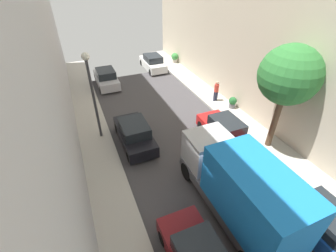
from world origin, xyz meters
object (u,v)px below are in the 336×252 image
(parked_car_right_1, at_px, (320,221))
(pedestrian, at_px, (216,90))
(potted_plant_1, at_px, (175,57))
(delivery_truck, at_px, (240,187))
(potted_plant_0, at_px, (233,102))
(street_tree_1, at_px, (289,76))
(parked_car_left_3, at_px, (135,134))
(parked_car_right_2, at_px, (225,131))
(parked_car_right_3, at_px, (153,63))
(lamp_post, at_px, (91,85))
(parked_car_left_4, at_px, (106,78))

(parked_car_right_1, relative_size, pedestrian, 2.44)
(potted_plant_1, bearing_deg, delivery_truck, -106.37)
(pedestrian, xyz_separation_m, potted_plant_0, (0.59, -1.50, -0.44))
(delivery_truck, xyz_separation_m, street_tree_1, (4.87, 3.17, 2.94))
(parked_car_left_3, distance_m, parked_car_right_1, 10.36)
(parked_car_left_3, xyz_separation_m, parked_car_right_2, (5.40, -1.91, 0.00))
(parked_car_right_3, height_order, street_tree_1, street_tree_1)
(potted_plant_0, bearing_deg, parked_car_left_3, -172.13)
(parked_car_left_3, distance_m, potted_plant_0, 8.30)
(street_tree_1, relative_size, potted_plant_1, 5.78)
(parked_car_left_3, relative_size, lamp_post, 0.76)
(street_tree_1, bearing_deg, parked_car_right_2, 142.53)
(lamp_post, bearing_deg, parked_car_right_1, -54.58)
(parked_car_left_3, height_order, parked_car_right_1, same)
(parked_car_right_1, xyz_separation_m, street_tree_1, (2.17, 5.27, 4.00))
(parked_car_right_2, relative_size, parked_car_right_3, 1.00)
(lamp_post, bearing_deg, potted_plant_1, 46.77)
(parked_car_right_3, height_order, pedestrian, pedestrian)
(street_tree_1, xyz_separation_m, potted_plant_0, (0.65, 4.71, -4.09))
(pedestrian, distance_m, street_tree_1, 7.21)
(pedestrian, bearing_deg, parked_car_right_1, -100.98)
(potted_plant_0, height_order, lamp_post, lamp_post)
(parked_car_right_3, bearing_deg, parked_car_left_4, -157.77)
(parked_car_right_1, height_order, parked_car_right_2, same)
(parked_car_left_4, xyz_separation_m, lamp_post, (-1.90, -7.99, 3.05))
(street_tree_1, xyz_separation_m, lamp_post, (-9.47, 5.00, -0.96))
(parked_car_right_2, bearing_deg, potted_plant_0, 47.21)
(parked_car_left_4, bearing_deg, parked_car_right_3, 22.23)
(parked_car_left_4, relative_size, delivery_truck, 0.64)
(street_tree_1, bearing_deg, parked_car_left_4, 120.23)
(lamp_post, bearing_deg, parked_car_right_2, -24.58)
(delivery_truck, relative_size, street_tree_1, 1.06)
(street_tree_1, bearing_deg, potted_plant_1, 87.42)
(potted_plant_0, bearing_deg, parked_car_right_1, -105.79)
(street_tree_1, distance_m, potted_plant_0, 6.27)
(potted_plant_1, bearing_deg, lamp_post, -133.23)
(pedestrian, relative_size, lamp_post, 0.31)
(parked_car_right_2, bearing_deg, parked_car_right_3, 90.00)
(delivery_truck, distance_m, potted_plant_0, 9.69)
(parked_car_right_3, distance_m, pedestrian, 9.26)
(parked_car_right_2, relative_size, potted_plant_1, 3.92)
(delivery_truck, distance_m, street_tree_1, 6.51)
(potted_plant_1, bearing_deg, parked_car_right_2, -101.49)
(parked_car_left_3, bearing_deg, delivery_truck, -68.18)
(delivery_truck, height_order, potted_plant_1, delivery_truck)
(pedestrian, bearing_deg, potted_plant_1, 86.12)
(street_tree_1, bearing_deg, parked_car_right_3, 98.11)
(street_tree_1, height_order, potted_plant_0, street_tree_1)
(parked_car_right_2, xyz_separation_m, lamp_post, (-7.30, 3.34, 3.05))
(parked_car_right_1, height_order, pedestrian, pedestrian)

